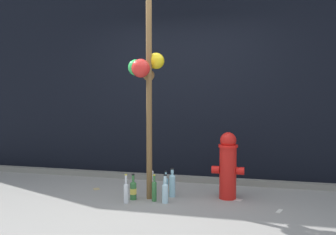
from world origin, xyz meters
The scene contains 15 objects.
ground_plane centered at (0.00, 0.00, 0.00)m, with size 14.00×14.00×0.00m, color gray.
building_wall centered at (0.00, 1.85, 1.92)m, with size 10.00×0.20×3.84m.
curb_strip centered at (0.00, 1.45, 0.04)m, with size 8.00×0.12×0.08m, color slate.
memorial_post centered at (-0.19, 0.46, 1.85)m, with size 0.49×0.46×3.01m.
fire_hydrant centered at (0.78, 0.71, 0.42)m, with size 0.40×0.24×0.83m.
bottle_0 centered at (-0.35, 0.39, 0.12)m, with size 0.08×0.08×0.32m.
bottle_1 centered at (0.09, 0.62, 0.16)m, with size 0.08×0.08×0.36m.
bottle_2 centered at (0.07, 0.34, 0.14)m, with size 0.07×0.07×0.35m.
bottle_3 centered at (-0.08, 0.38, 0.14)m, with size 0.06×0.06×0.33m.
bottle_4 centered at (-0.38, 0.22, 0.14)m, with size 0.06×0.06×0.35m.
bottle_5 centered at (0.00, 0.66, 0.12)m, with size 0.07×0.07×0.32m.
bottle_6 centered at (-0.21, 0.70, 0.16)m, with size 0.07×0.07×0.42m.
litter_0 centered at (-1.00, 0.73, 0.00)m, with size 0.11×0.08×0.01m, color tan.
litter_1 centered at (1.39, 0.35, 0.00)m, with size 0.14×0.05×0.01m, color silver.
litter_2 centered at (0.90, 0.68, 0.00)m, with size 0.13×0.09×0.01m, color silver.
Camera 1 is at (1.16, -3.92, 1.34)m, focal length 39.96 mm.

